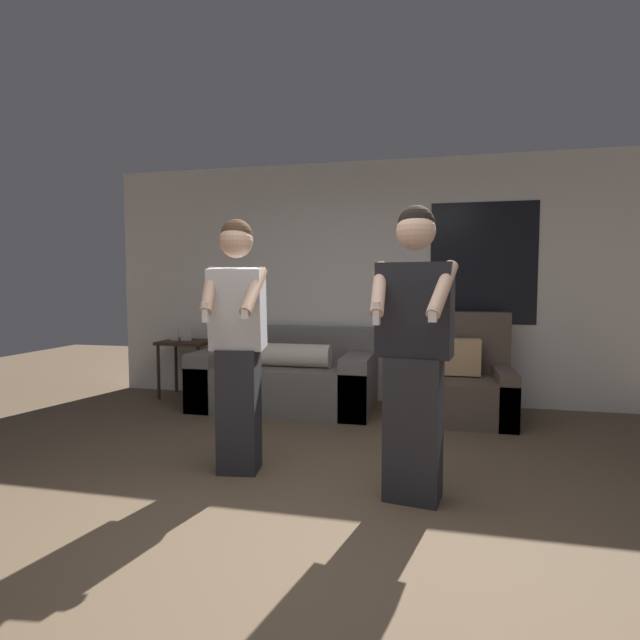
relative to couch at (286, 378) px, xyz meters
name	(u,v)px	position (x,y,z in m)	size (l,w,h in m)	color
ground_plane	(301,537)	(0.88, -2.67, -0.31)	(14.00, 14.00, 0.00)	brown
wall_back	(375,282)	(0.90, 0.53, 1.04)	(6.25, 0.07, 2.70)	silver
couch	(286,378)	(0.00, 0.00, 0.00)	(1.89, 0.98, 0.85)	slate
armchair	(461,385)	(1.82, -0.05, 0.02)	(0.97, 0.83, 1.04)	brown
side_table	(186,348)	(-1.29, 0.23, 0.26)	(0.58, 0.49, 0.82)	#332319
person_left	(238,341)	(0.21, -1.87, 0.62)	(0.43, 0.51, 1.78)	#28282D
person_right	(414,351)	(1.43, -2.07, 0.61)	(0.50, 0.51, 1.80)	#28282D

